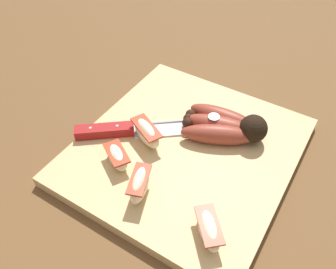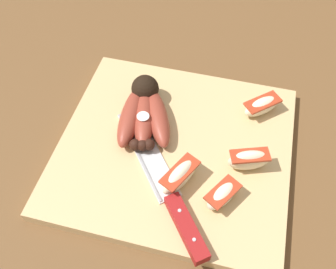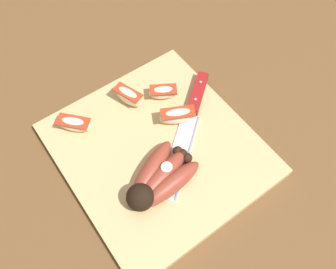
{
  "view_description": "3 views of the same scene",
  "coord_description": "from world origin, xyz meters",
  "px_view_note": "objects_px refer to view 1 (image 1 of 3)",
  "views": [
    {
      "loc": [
        -0.35,
        -0.16,
        0.45
      ],
      "look_at": [
        -0.02,
        0.04,
        0.05
      ],
      "focal_mm": 37.38,
      "sensor_mm": 36.0,
      "label": 1
    },
    {
      "loc": [
        -0.08,
        0.36,
        0.51
      ],
      "look_at": [
        0.01,
        0.02,
        0.04
      ],
      "focal_mm": 40.41,
      "sensor_mm": 36.0,
      "label": 2
    },
    {
      "loc": [
        0.26,
        -0.15,
        0.59
      ],
      "look_at": [
        -0.0,
        0.05,
        0.04
      ],
      "focal_mm": 36.97,
      "sensor_mm": 36.0,
      "label": 3
    }
  ],
  "objects_px": {
    "banana_bunch": "(226,126)",
    "apple_wedge_far": "(117,156)",
    "apple_wedge_middle": "(147,133)",
    "chefs_knife": "(133,129)",
    "apple_wedge_extra": "(209,228)",
    "apple_wedge_near": "(140,184)"
  },
  "relations": [
    {
      "from": "banana_bunch",
      "to": "apple_wedge_far",
      "type": "distance_m",
      "value": 0.19
    },
    {
      "from": "apple_wedge_middle",
      "to": "apple_wedge_extra",
      "type": "distance_m",
      "value": 0.2
    },
    {
      "from": "chefs_knife",
      "to": "apple_wedge_far",
      "type": "xyz_separation_m",
      "value": [
        -0.07,
        -0.02,
        0.01
      ]
    },
    {
      "from": "apple_wedge_far",
      "to": "apple_wedge_middle",
      "type": "bearing_deg",
      "value": -10.8
    },
    {
      "from": "banana_bunch",
      "to": "chefs_knife",
      "type": "distance_m",
      "value": 0.16
    },
    {
      "from": "banana_bunch",
      "to": "chefs_knife",
      "type": "height_order",
      "value": "banana_bunch"
    },
    {
      "from": "banana_bunch",
      "to": "apple_wedge_near",
      "type": "relative_size",
      "value": 2.15
    },
    {
      "from": "apple_wedge_middle",
      "to": "banana_bunch",
      "type": "bearing_deg",
      "value": -51.07
    },
    {
      "from": "chefs_knife",
      "to": "apple_wedge_middle",
      "type": "xyz_separation_m",
      "value": [
        -0.0,
        -0.03,
        0.01
      ]
    },
    {
      "from": "chefs_knife",
      "to": "apple_wedge_near",
      "type": "xyz_separation_m",
      "value": [
        -0.1,
        -0.08,
        0.01
      ]
    },
    {
      "from": "banana_bunch",
      "to": "apple_wedge_far",
      "type": "relative_size",
      "value": 2.28
    },
    {
      "from": "apple_wedge_middle",
      "to": "apple_wedge_far",
      "type": "xyz_separation_m",
      "value": [
        -0.06,
        0.01,
        -0.0
      ]
    },
    {
      "from": "apple_wedge_near",
      "to": "banana_bunch",
      "type": "bearing_deg",
      "value": -16.67
    },
    {
      "from": "apple_wedge_near",
      "to": "apple_wedge_extra",
      "type": "xyz_separation_m",
      "value": [
        -0.01,
        -0.12,
        -0.0
      ]
    },
    {
      "from": "banana_bunch",
      "to": "chefs_knife",
      "type": "bearing_deg",
      "value": 120.27
    },
    {
      "from": "banana_bunch",
      "to": "apple_wedge_far",
      "type": "height_order",
      "value": "banana_bunch"
    },
    {
      "from": "apple_wedge_far",
      "to": "banana_bunch",
      "type": "bearing_deg",
      "value": -38.09
    },
    {
      "from": "banana_bunch",
      "to": "apple_wedge_middle",
      "type": "relative_size",
      "value": 1.95
    },
    {
      "from": "chefs_knife",
      "to": "apple_wedge_far",
      "type": "distance_m",
      "value": 0.07
    },
    {
      "from": "banana_bunch",
      "to": "apple_wedge_extra",
      "type": "distance_m",
      "value": 0.2
    },
    {
      "from": "banana_bunch",
      "to": "apple_wedge_middle",
      "type": "bearing_deg",
      "value": 128.93
    },
    {
      "from": "banana_bunch",
      "to": "apple_wedge_extra",
      "type": "xyz_separation_m",
      "value": [
        -0.19,
        -0.06,
        -0.0
      ]
    }
  ]
}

